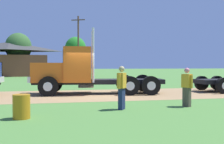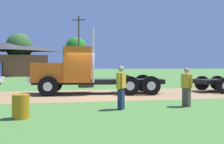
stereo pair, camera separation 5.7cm
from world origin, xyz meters
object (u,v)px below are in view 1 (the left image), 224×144
(visitor_standing_near, at_px, (187,86))
(steel_barrel, at_px, (21,107))
(visitor_walking_mid, at_px, (122,86))
(shed_building, at_px, (10,59))
(utility_pole_near, at_px, (78,45))
(truck_foreground_white, at_px, (79,73))

(visitor_standing_near, distance_m, steel_barrel, 6.72)
(visitor_standing_near, height_order, visitor_walking_mid, visitor_walking_mid)
(visitor_walking_mid, height_order, steel_barrel, visitor_walking_mid)
(shed_building, relative_size, utility_pole_near, 1.34)
(visitor_walking_mid, bearing_deg, steel_barrel, -163.88)
(steel_barrel, height_order, shed_building, shed_building)
(visitor_walking_mid, bearing_deg, shed_building, 107.77)
(truck_foreground_white, bearing_deg, shed_building, 108.81)
(steel_barrel, bearing_deg, shed_building, 101.54)
(shed_building, height_order, utility_pole_near, utility_pole_near)
(visitor_walking_mid, distance_m, utility_pole_near, 30.43)
(visitor_walking_mid, bearing_deg, truck_foreground_white, 102.72)
(visitor_standing_near, relative_size, visitor_walking_mid, 0.95)
(shed_building, bearing_deg, visitor_standing_near, -67.73)
(truck_foreground_white, distance_m, steel_barrel, 7.38)
(visitor_standing_near, bearing_deg, shed_building, 112.27)
(truck_foreground_white, relative_size, visitor_standing_near, 4.95)
(truck_foreground_white, height_order, shed_building, shed_building)
(visitor_standing_near, height_order, shed_building, shed_building)
(visitor_walking_mid, relative_size, utility_pole_near, 0.19)
(visitor_standing_near, height_order, steel_barrel, visitor_standing_near)
(visitor_standing_near, xyz_separation_m, steel_barrel, (-6.59, -1.23, -0.48))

